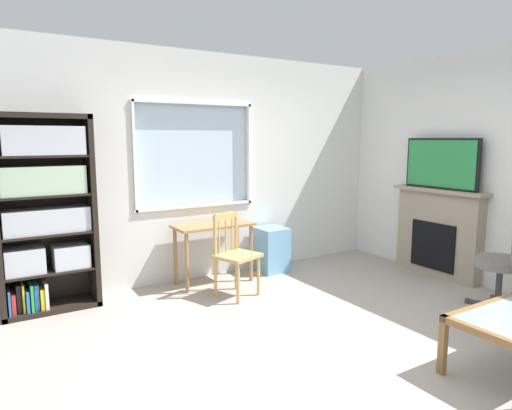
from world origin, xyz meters
TOP-DOWN VIEW (x-y plane):
  - ground at (0.00, 0.00)m, footprint 5.86×5.43m
  - wall_back_with_window at (0.03, 2.21)m, footprint 4.86×0.15m
  - wall_right at (2.49, 0.00)m, footprint 0.12×4.63m
  - bookshelf at (-1.92, 1.97)m, footprint 0.90×0.38m
  - desk_under_window at (-0.16, 1.86)m, footprint 0.92×0.44m
  - wooden_chair at (-0.16, 1.35)m, footprint 0.53×0.52m
  - plastic_drawer_unit at (0.68, 1.91)m, footprint 0.35×0.40m
  - fireplace at (2.33, 0.67)m, footprint 0.26×1.21m
  - tv at (2.32, 0.67)m, footprint 0.06×0.98m
  - office_chair at (1.88, -0.47)m, footprint 0.56×0.58m

SIDE VIEW (x-z plane):
  - ground at x=0.00m, z-range -0.02..0.00m
  - plastic_drawer_unit at x=0.68m, z-range 0.00..0.57m
  - wooden_chair at x=-0.16m, z-range 0.01..0.91m
  - fireplace at x=2.33m, z-range 0.00..1.09m
  - office_chair at x=1.88m, z-range 0.05..1.05m
  - desk_under_window at x=-0.16m, z-range 0.23..0.94m
  - bookshelf at x=-1.92m, z-range 0.07..2.00m
  - wall_back_with_window at x=0.03m, z-range -0.02..2.69m
  - wall_right at x=2.49m, z-range 0.00..2.70m
  - tv at x=2.32m, z-range 1.09..1.70m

